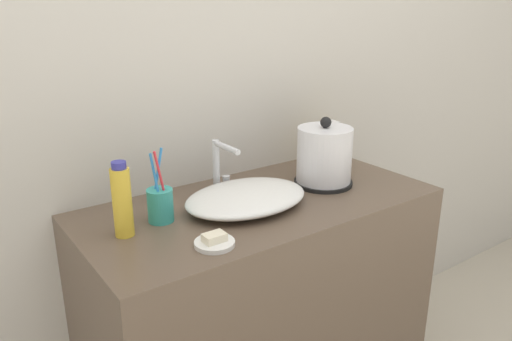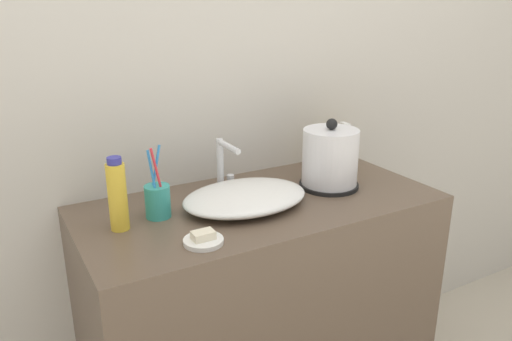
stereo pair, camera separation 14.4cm
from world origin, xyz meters
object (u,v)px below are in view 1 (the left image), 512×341
object	(u,v)px
toothbrush_cup	(160,204)
shampoo_bottle	(122,201)
lotion_bottle	(330,148)
electric_kettle	(324,158)
faucet	(221,163)

from	to	relation	value
toothbrush_cup	shampoo_bottle	size ratio (longest dim) A/B	1.03
shampoo_bottle	lotion_bottle	bearing A→B (deg)	7.07
lotion_bottle	shampoo_bottle	world-z (taller)	shampoo_bottle
electric_kettle	lotion_bottle	world-z (taller)	electric_kettle
lotion_bottle	shampoo_bottle	xyz separation A→B (m)	(-0.81, -0.10, 0.02)
faucet	electric_kettle	bearing A→B (deg)	-24.30
shampoo_bottle	toothbrush_cup	bearing A→B (deg)	12.71
electric_kettle	toothbrush_cup	world-z (taller)	electric_kettle
electric_kettle	lotion_bottle	distance (m)	0.19
shampoo_bottle	faucet	bearing A→B (deg)	18.23
faucet	electric_kettle	xyz separation A→B (m)	(0.30, -0.14, -0.00)
toothbrush_cup	lotion_bottle	size ratio (longest dim) A/B	1.19
toothbrush_cup	shampoo_bottle	bearing A→B (deg)	-167.29
electric_kettle	shampoo_bottle	world-z (taller)	electric_kettle
toothbrush_cup	shampoo_bottle	distance (m)	0.12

